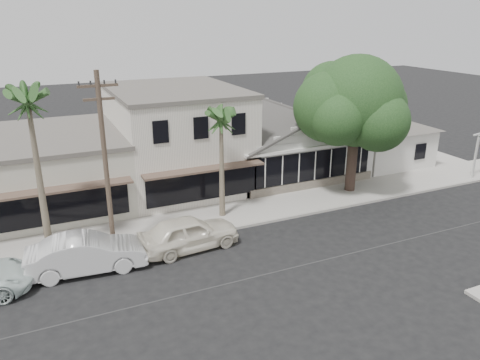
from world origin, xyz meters
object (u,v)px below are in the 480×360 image
utility_pole (105,161)px  shade_tree (353,103)px  car_0 (189,233)px  car_1 (87,254)px

utility_pole → shade_tree: bearing=7.9°
car_0 → shade_tree: (12.39, 3.52, 5.09)m
car_1 → shade_tree: size_ratio=0.59×
car_0 → shade_tree: size_ratio=0.57×
car_1 → car_0: bearing=-83.8°
car_1 → shade_tree: bearing=-73.4°
utility_pole → car_1: size_ratio=1.68×
shade_tree → utility_pole: bearing=-172.1°
car_0 → shade_tree: 13.85m
car_1 → utility_pole: bearing=-40.4°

